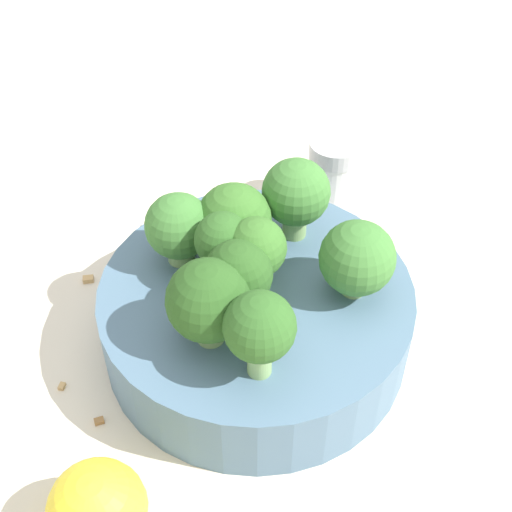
{
  "coord_description": "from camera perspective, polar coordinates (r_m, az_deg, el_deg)",
  "views": [
    {
      "loc": [
        -0.12,
        -0.28,
        0.37
      ],
      "look_at": [
        0.0,
        0.0,
        0.08
      ],
      "focal_mm": 50.0,
      "sensor_mm": 36.0,
      "label": 1
    }
  ],
  "objects": [
    {
      "name": "broccoli_floret_5",
      "position": [
        0.39,
        -3.83,
        -3.68
      ],
      "size": [
        0.05,
        0.05,
        0.06
      ],
      "color": "#7A9E5B",
      "rests_on": "bowl"
    },
    {
      "name": "almond_crumb_4",
      "position": [
        0.52,
        -13.3,
        -1.68
      ],
      "size": [
        0.01,
        0.01,
        0.01
      ],
      "primitive_type": "cube",
      "rotation": [
        0.0,
        0.0,
        2.9
      ],
      "color": "tan",
      "rests_on": "ground_plane"
    },
    {
      "name": "broccoli_floret_8",
      "position": [
        0.42,
        8.09,
        -0.24
      ],
      "size": [
        0.05,
        0.05,
        0.05
      ],
      "color": "#7A9E5B",
      "rests_on": "bowl"
    },
    {
      "name": "broccoli_floret_7",
      "position": [
        0.45,
        3.22,
        4.97
      ],
      "size": [
        0.04,
        0.04,
        0.06
      ],
      "color": "#7A9E5B",
      "rests_on": "bowl"
    },
    {
      "name": "ground_plane",
      "position": [
        0.48,
        -0.0,
        -6.86
      ],
      "size": [
        3.0,
        3.0,
        0.0
      ],
      "primitive_type": "plane",
      "color": "beige"
    },
    {
      "name": "broccoli_floret_0",
      "position": [
        0.44,
        -6.21,
        2.27
      ],
      "size": [
        0.04,
        0.04,
        0.05
      ],
      "color": "#84AD66",
      "rests_on": "bowl"
    },
    {
      "name": "broccoli_floret_1",
      "position": [
        0.42,
        -2.66,
        0.85
      ],
      "size": [
        0.03,
        0.03,
        0.05
      ],
      "color": "#8EB770",
      "rests_on": "bowl"
    },
    {
      "name": "lemon_wedge",
      "position": [
        0.39,
        -12.56,
        -19.15
      ],
      "size": [
        0.05,
        0.05,
        0.05
      ],
      "primitive_type": "sphere",
      "color": "yellow",
      "rests_on": "ground_plane"
    },
    {
      "name": "broccoli_floret_4",
      "position": [
        0.44,
        -1.42,
        2.87
      ],
      "size": [
        0.05,
        0.05,
        0.05
      ],
      "color": "#84AD66",
      "rests_on": "bowl"
    },
    {
      "name": "almond_crumb_3",
      "position": [
        0.45,
        -12.46,
        -12.66
      ],
      "size": [
        0.01,
        0.0,
        0.01
      ],
      "primitive_type": "cube",
      "rotation": [
        0.0,
        0.0,
        3.08
      ],
      "color": "olive",
      "rests_on": "ground_plane"
    },
    {
      "name": "bowl",
      "position": [
        0.46,
        -0.0,
        -4.87
      ],
      "size": [
        0.2,
        0.2,
        0.05
      ],
      "primitive_type": "cylinder",
      "color": "slate",
      "rests_on": "ground_plane"
    },
    {
      "name": "broccoli_floret_6",
      "position": [
        0.37,
        0.29,
        -5.87
      ],
      "size": [
        0.04,
        0.04,
        0.06
      ],
      "color": "#84AD66",
      "rests_on": "bowl"
    },
    {
      "name": "broccoli_floret_2",
      "position": [
        0.42,
        0.51,
        0.86
      ],
      "size": [
        0.04,
        0.04,
        0.05
      ],
      "color": "#84AD66",
      "rests_on": "bowl"
    },
    {
      "name": "pepper_shaker",
      "position": [
        0.56,
        6.21,
        6.51
      ],
      "size": [
        0.04,
        0.04,
        0.06
      ],
      "color": "silver",
      "rests_on": "ground_plane"
    },
    {
      "name": "almond_crumb_1",
      "position": [
        0.58,
        1.63,
        5.0
      ],
      "size": [
        0.01,
        0.01,
        0.01
      ],
      "primitive_type": "cube",
      "rotation": [
        0.0,
        0.0,
        2.14
      ],
      "color": "tan",
      "rests_on": "ground_plane"
    },
    {
      "name": "almond_crumb_2",
      "position": [
        0.56,
        -8.6,
        2.53
      ],
      "size": [
        0.01,
        0.01,
        0.01
      ],
      "primitive_type": "cube",
      "rotation": [
        0.0,
        0.0,
        2.77
      ],
      "color": "tan",
      "rests_on": "ground_plane"
    },
    {
      "name": "broccoli_floret_3",
      "position": [
        0.4,
        -1.42,
        -1.64
      ],
      "size": [
        0.04,
        0.04,
        0.05
      ],
      "color": "#84AD66",
      "rests_on": "bowl"
    },
    {
      "name": "almond_crumb_0",
      "position": [
        0.47,
        -15.3,
        -9.93
      ],
      "size": [
        0.01,
        0.01,
        0.01
      ],
      "primitive_type": "cube",
      "rotation": [
        0.0,
        0.0,
        4.11
      ],
      "color": "tan",
      "rests_on": "ground_plane"
    }
  ]
}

